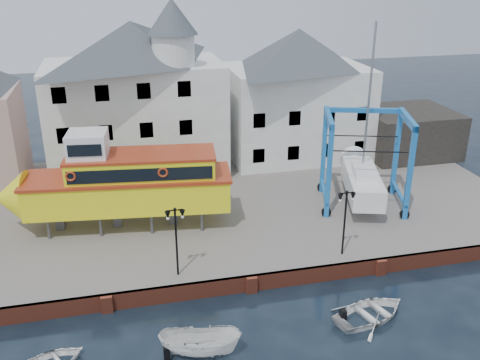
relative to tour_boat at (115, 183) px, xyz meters
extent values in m
plane|color=black|center=(7.12, -8.10, -4.12)|extent=(140.00, 140.00, 0.00)
cube|color=slate|center=(7.12, 2.90, -3.62)|extent=(44.00, 22.00, 1.00)
cube|color=brown|center=(7.12, -7.98, -3.62)|extent=(44.00, 0.25, 1.00)
cube|color=brown|center=(-0.88, -8.15, -3.62)|extent=(0.60, 0.36, 1.00)
cube|color=brown|center=(7.12, -8.15, -3.62)|extent=(0.60, 0.36, 1.00)
cube|color=brown|center=(15.12, -8.15, -3.62)|extent=(0.60, 0.36, 1.00)
cube|color=silver|center=(2.12, 10.40, 1.38)|extent=(14.00, 8.00, 9.00)
pyramid|color=#3D4146|center=(2.12, 10.40, 7.48)|extent=(14.00, 8.00, 3.20)
cube|color=black|center=(-3.38, 6.44, -1.52)|extent=(1.00, 0.08, 1.20)
cube|color=black|center=(-0.38, 6.44, -1.52)|extent=(1.00, 0.08, 1.20)
cube|color=black|center=(2.62, 6.44, -1.52)|extent=(1.00, 0.08, 1.20)
cube|color=black|center=(5.62, 6.44, -1.52)|extent=(1.00, 0.08, 1.20)
cube|color=black|center=(-3.38, 6.44, 1.48)|extent=(1.00, 0.08, 1.20)
cube|color=black|center=(-0.38, 6.44, 1.48)|extent=(1.00, 0.08, 1.20)
cube|color=black|center=(2.62, 6.44, 1.48)|extent=(1.00, 0.08, 1.20)
cube|color=black|center=(5.62, 6.44, 1.48)|extent=(1.00, 0.08, 1.20)
cube|color=black|center=(-3.38, 6.44, 4.48)|extent=(1.00, 0.08, 1.20)
cube|color=black|center=(-0.38, 6.44, 4.48)|extent=(1.00, 0.08, 1.20)
cube|color=black|center=(2.62, 6.44, 4.48)|extent=(1.00, 0.08, 1.20)
cube|color=black|center=(5.62, 6.44, 4.48)|extent=(1.00, 0.08, 1.20)
cylinder|color=silver|center=(5.12, 8.00, 7.08)|extent=(3.20, 3.20, 2.40)
cone|color=#3D4146|center=(5.12, 8.00, 9.58)|extent=(3.80, 3.80, 2.60)
cube|color=silver|center=(16.12, 10.90, 0.88)|extent=(12.00, 8.00, 8.00)
pyramid|color=#3D4146|center=(16.12, 10.90, 6.48)|extent=(12.00, 8.00, 3.20)
cube|color=black|center=(11.62, 6.94, -1.52)|extent=(1.00, 0.08, 1.20)
cube|color=black|center=(14.62, 6.94, -1.52)|extent=(1.00, 0.08, 1.20)
cube|color=black|center=(17.62, 6.94, -1.52)|extent=(1.00, 0.08, 1.20)
cube|color=black|center=(20.62, 6.94, -1.52)|extent=(1.00, 0.08, 1.20)
cube|color=black|center=(11.62, 6.94, 1.48)|extent=(1.00, 0.08, 1.20)
cube|color=black|center=(14.62, 6.94, 1.48)|extent=(1.00, 0.08, 1.20)
cube|color=black|center=(17.62, 6.94, 1.48)|extent=(1.00, 0.08, 1.20)
cube|color=black|center=(20.62, 6.94, 1.48)|extent=(1.00, 0.08, 1.20)
cube|color=black|center=(26.12, 8.90, -1.12)|extent=(8.00, 7.00, 4.00)
cylinder|color=black|center=(3.12, -6.90, -1.12)|extent=(0.12, 0.12, 4.00)
cube|color=black|center=(3.12, -6.90, 0.93)|extent=(0.90, 0.06, 0.06)
sphere|color=black|center=(3.12, -6.90, 1.00)|extent=(0.16, 0.16, 0.16)
cone|color=black|center=(2.72, -6.90, 0.66)|extent=(0.32, 0.32, 0.45)
sphere|color=white|center=(2.72, -6.90, 0.48)|extent=(0.18, 0.18, 0.18)
cone|color=black|center=(3.52, -6.90, 0.66)|extent=(0.32, 0.32, 0.45)
sphere|color=white|center=(3.52, -6.90, 0.48)|extent=(0.18, 0.18, 0.18)
cylinder|color=black|center=(13.12, -6.90, -1.12)|extent=(0.12, 0.12, 4.00)
cube|color=black|center=(13.12, -6.90, 0.93)|extent=(0.90, 0.06, 0.06)
sphere|color=black|center=(13.12, -6.90, 1.00)|extent=(0.16, 0.16, 0.16)
cone|color=black|center=(12.72, -6.90, 0.66)|extent=(0.32, 0.32, 0.45)
sphere|color=white|center=(12.72, -6.90, 0.48)|extent=(0.18, 0.18, 0.18)
cone|color=black|center=(13.52, -6.90, 0.66)|extent=(0.32, 0.32, 0.45)
sphere|color=white|center=(13.52, -6.90, 0.48)|extent=(0.18, 0.18, 0.18)
cylinder|color=#59595E|center=(-4.34, -0.79, -2.42)|extent=(0.22, 0.22, 1.39)
cylinder|color=#59595E|center=(-4.03, 1.80, -2.42)|extent=(0.22, 0.22, 1.39)
cylinder|color=#59595E|center=(-1.11, -1.17, -2.42)|extent=(0.22, 0.22, 1.39)
cylinder|color=#59595E|center=(-0.80, 1.41, -2.42)|extent=(0.22, 0.22, 1.39)
cylinder|color=#59595E|center=(2.11, -1.56, -2.42)|extent=(0.22, 0.22, 1.39)
cylinder|color=#59595E|center=(2.42, 1.02, -2.42)|extent=(0.22, 0.22, 1.39)
cylinder|color=#59595E|center=(5.34, -1.95, -2.42)|extent=(0.22, 0.22, 1.39)
cylinder|color=#59595E|center=(5.65, 0.63, -2.42)|extent=(0.22, 0.22, 1.39)
cube|color=#59595E|center=(-3.73, 0.45, -2.42)|extent=(0.61, 0.53, 1.39)
cube|color=#59595E|center=(-0.04, 0.01, -2.42)|extent=(0.61, 0.53, 1.39)
cube|color=#59595E|center=(3.65, -0.44, -2.42)|extent=(0.61, 0.53, 1.39)
cube|color=#F8F620|center=(0.88, -0.10, -0.70)|extent=(13.33, 5.06, 2.04)
cone|color=#F8F620|center=(-6.59, 0.79, -0.70)|extent=(2.45, 3.75, 3.53)
cube|color=#A33216|center=(0.88, -0.10, 0.41)|extent=(13.63, 5.24, 0.20)
cube|color=#F8F620|center=(1.81, -0.22, 1.06)|extent=(9.60, 4.24, 1.49)
cube|color=black|center=(1.62, -1.81, 1.11)|extent=(8.86, 1.12, 0.84)
cube|color=black|center=(2.00, 1.38, 1.11)|extent=(8.86, 1.12, 0.84)
cube|color=#A33216|center=(1.81, -0.22, 1.89)|extent=(9.80, 4.36, 0.17)
cube|color=white|center=(-1.42, 0.17, 2.65)|extent=(2.69, 2.69, 1.69)
cube|color=black|center=(-1.57, -1.06, 2.72)|extent=(2.02, 0.30, 0.74)
torus|color=#A33216|center=(-2.54, -1.36, 1.25)|extent=(0.66, 0.21, 0.65)
torus|color=#A33216|center=(2.99, -2.03, 1.25)|extent=(0.66, 0.21, 0.65)
cube|color=#1261A7|center=(14.10, -1.88, 0.20)|extent=(0.41, 0.41, 6.63)
cylinder|color=black|center=(14.10, -1.88, -2.79)|extent=(0.70, 0.42, 0.66)
cube|color=#1261A7|center=(15.40, 2.33, 0.20)|extent=(0.41, 0.41, 6.63)
cylinder|color=black|center=(15.40, 2.33, -2.79)|extent=(0.70, 0.42, 0.66)
cube|color=#1261A7|center=(19.21, -3.46, 0.20)|extent=(0.41, 0.41, 6.63)
cylinder|color=black|center=(19.21, -3.46, -2.79)|extent=(0.70, 0.42, 0.66)
cube|color=#1261A7|center=(20.52, 0.75, 0.20)|extent=(0.41, 0.41, 6.63)
cylinder|color=black|center=(20.52, 0.75, -2.79)|extent=(0.70, 0.42, 0.66)
cube|color=#1261A7|center=(14.75, 0.23, 3.35)|extent=(1.72, 4.62, 0.46)
cube|color=#1261A7|center=(14.75, 0.23, -2.17)|extent=(1.62, 4.59, 0.20)
cube|color=#1261A7|center=(19.86, -1.35, 3.35)|extent=(1.72, 4.62, 0.46)
cube|color=#1261A7|center=(19.86, -1.35, -2.17)|extent=(1.62, 4.59, 0.20)
cube|color=#1261A7|center=(17.96, 1.54, 3.35)|extent=(5.53, 2.00, 0.33)
cube|color=white|center=(17.31, -0.56, -1.41)|extent=(4.18, 7.43, 1.52)
cone|color=white|center=(18.55, 3.46, -1.41)|extent=(2.53, 2.09, 2.18)
cube|color=#59595E|center=(17.31, -0.56, -2.50)|extent=(0.72, 1.70, 0.66)
cube|color=white|center=(17.17, -1.02, -0.37)|extent=(2.29, 3.16, 0.57)
cylinder|color=#99999E|center=(17.45, -0.11, 4.55)|extent=(0.20, 0.20, 10.42)
cube|color=black|center=(16.80, -2.19, 1.55)|extent=(4.89, 1.62, 0.05)
cube|color=black|center=(17.81, 1.07, 1.55)|extent=(4.89, 1.62, 0.05)
imported|color=white|center=(3.43, -12.60, -4.12)|extent=(4.24, 2.49, 1.54)
imported|color=white|center=(12.66, -11.89, -4.12)|extent=(4.99, 4.17, 0.89)
camera|label=1|loc=(0.53, -33.00, 13.44)|focal=40.00mm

